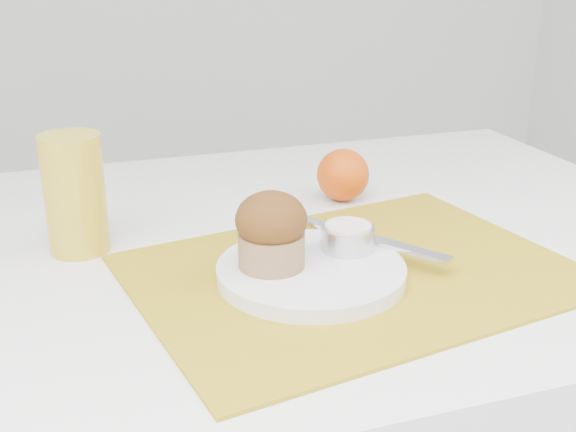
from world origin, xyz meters
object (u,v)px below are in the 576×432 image
object	(u,v)px
plate	(311,272)
muffin	(271,230)
juice_glass	(75,194)
orange	(343,175)

from	to	relation	value
plate	muffin	size ratio (longest dim) A/B	2.45
juice_glass	orange	bearing A→B (deg)	10.14
orange	juice_glass	bearing A→B (deg)	-169.86
orange	muffin	distance (m)	0.29
juice_glass	muffin	world-z (taller)	juice_glass
orange	muffin	size ratio (longest dim) A/B	0.89
plate	juice_glass	xyz separation A→B (m)	(-0.24, 0.17, 0.06)
plate	orange	xyz separation A→B (m)	(0.14, 0.24, 0.03)
plate	muffin	bearing A→B (deg)	164.22
orange	muffin	bearing A→B (deg)	-128.25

